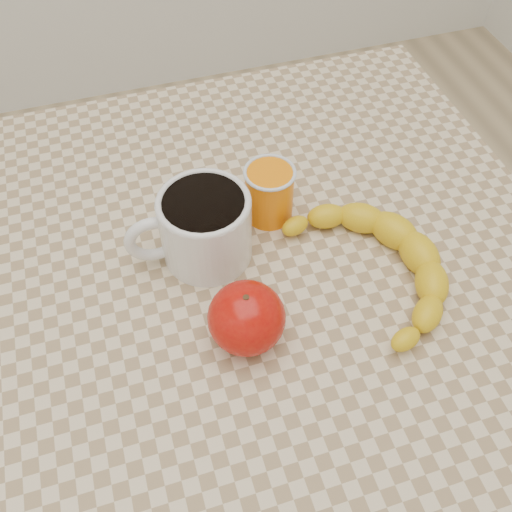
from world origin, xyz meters
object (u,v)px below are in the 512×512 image
object	(u,v)px
coffee_mug	(203,226)
apple	(247,318)
table	(256,304)
orange_juice_glass	(269,192)
banana	(376,264)

from	to	relation	value
coffee_mug	apple	bearing A→B (deg)	-83.69
table	apple	xyz separation A→B (m)	(-0.04, -0.09, 0.13)
orange_juice_glass	apple	xyz separation A→B (m)	(-0.08, -0.17, -0.00)
table	apple	size ratio (longest dim) A/B	7.14
table	banana	bearing A→B (deg)	-22.68
table	orange_juice_glass	distance (m)	0.16
coffee_mug	banana	size ratio (longest dim) A/B	0.54
table	orange_juice_glass	xyz separation A→B (m)	(0.04, 0.08, 0.13)
coffee_mug	apple	size ratio (longest dim) A/B	1.40
banana	apple	bearing A→B (deg)	-175.21
table	apple	bearing A→B (deg)	-113.11
apple	table	bearing A→B (deg)	66.89
table	banana	world-z (taller)	banana
table	banana	size ratio (longest dim) A/B	2.74
table	orange_juice_glass	size ratio (longest dim) A/B	10.19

